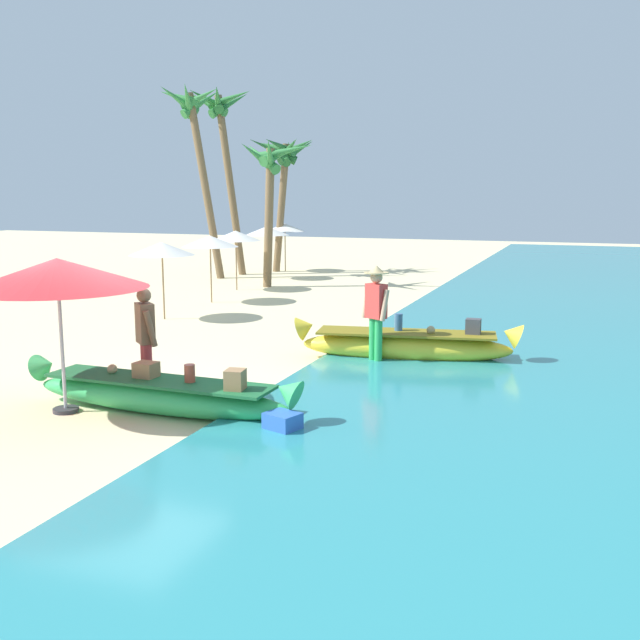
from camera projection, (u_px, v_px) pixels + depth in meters
name	position (u px, v px, depth m)	size (l,w,h in m)	color
ground_plane	(125.00, 397.00, 11.21)	(80.00, 80.00, 0.00)	beige
boat_green_foreground	(159.00, 394.00, 10.36)	(4.40, 0.76, 0.76)	#38B760
boat_yellow_midground	(406.00, 345.00, 13.55)	(4.22, 1.40, 0.88)	yellow
person_vendor_hatted	(376.00, 308.00, 13.10)	(0.58, 0.46, 1.82)	green
person_tourist_customer	(146.00, 335.00, 11.20)	(0.55, 0.52, 1.67)	#B2383D
patio_umbrella_large	(57.00, 274.00, 10.11)	(2.49, 2.49, 2.20)	#B7B7BC
parasol_row_0	(162.00, 249.00, 17.88)	(1.60, 1.60, 1.91)	#8E6B47
parasol_row_1	(210.00, 241.00, 20.66)	(1.60, 1.60, 1.91)	#8E6B47
parasol_row_2	(236.00, 236.00, 23.35)	(1.60, 1.60, 1.91)	#8E6B47
parasol_row_3	(267.00, 231.00, 26.45)	(1.60, 1.60, 1.91)	#8E6B47
parasol_row_4	(285.00, 227.00, 29.09)	(1.60, 1.60, 1.91)	#8E6B47
palm_tree_tall_inland	(194.00, 126.00, 26.30)	(2.43, 2.50, 6.96)	brown
palm_tree_leaning_seaward	(222.00, 125.00, 27.49)	(2.71, 2.71, 7.04)	brown
palm_tree_mid_cluster	(284.00, 161.00, 28.39)	(2.68, 2.82, 5.32)	brown
palm_tree_far_behind	(271.00, 170.00, 23.75)	(2.70, 2.85, 4.85)	brown
cooler_box	(283.00, 424.00, 9.40)	(0.42, 0.35, 0.31)	blue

